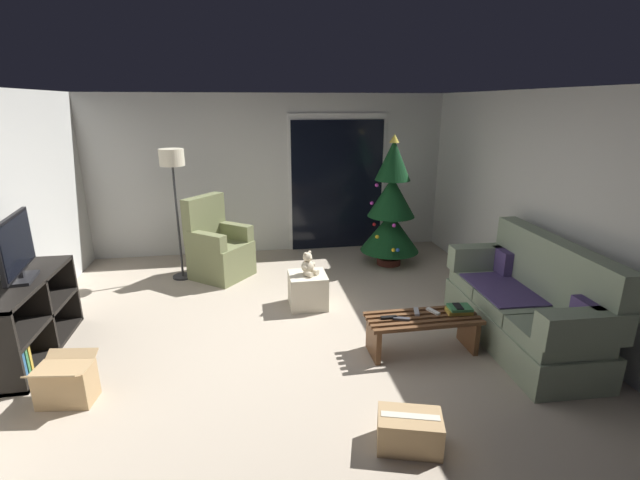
% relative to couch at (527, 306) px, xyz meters
% --- Properties ---
extents(ground_plane, '(7.00, 7.00, 0.00)m').
position_rel_couch_xyz_m(ground_plane, '(-2.32, 0.42, -0.40)').
color(ground_plane, '#B2A38E').
extents(wall_back, '(5.72, 0.12, 2.50)m').
position_rel_couch_xyz_m(wall_back, '(-2.32, 3.48, 0.85)').
color(wall_back, beige).
rests_on(wall_back, ground).
extents(wall_right, '(0.12, 6.00, 2.50)m').
position_rel_couch_xyz_m(wall_right, '(0.54, 0.42, 0.85)').
color(wall_right, beige).
rests_on(wall_right, ground).
extents(patio_door_frame, '(1.60, 0.02, 2.20)m').
position_rel_couch_xyz_m(patio_door_frame, '(-1.25, 3.41, 0.70)').
color(patio_door_frame, silver).
rests_on(patio_door_frame, ground).
extents(patio_door_glass, '(1.50, 0.02, 2.10)m').
position_rel_couch_xyz_m(patio_door_glass, '(-1.25, 3.39, 0.65)').
color(patio_door_glass, black).
rests_on(patio_door_glass, ground).
extents(couch, '(0.86, 1.97, 1.08)m').
position_rel_couch_xyz_m(couch, '(0.00, 0.00, 0.00)').
color(couch, gray).
rests_on(couch, ground).
extents(coffee_table, '(1.10, 0.40, 0.38)m').
position_rel_couch_xyz_m(coffee_table, '(-1.10, -0.01, -0.15)').
color(coffee_table, brown).
rests_on(coffee_table, ground).
extents(remote_graphite, '(0.16, 0.09, 0.02)m').
position_rel_couch_xyz_m(remote_graphite, '(-1.33, -0.03, -0.01)').
color(remote_graphite, '#333338').
rests_on(remote_graphite, coffee_table).
extents(remote_black, '(0.16, 0.05, 0.02)m').
position_rel_couch_xyz_m(remote_black, '(-1.44, 0.01, -0.01)').
color(remote_black, black).
rests_on(remote_black, coffee_table).
extents(remote_silver, '(0.08, 0.16, 0.02)m').
position_rel_couch_xyz_m(remote_silver, '(-1.13, 0.09, -0.01)').
color(remote_silver, '#ADADB2').
rests_on(remote_silver, coffee_table).
extents(remote_white, '(0.10, 0.16, 0.02)m').
position_rel_couch_xyz_m(remote_white, '(-0.97, 0.07, -0.01)').
color(remote_white, silver).
rests_on(remote_white, coffee_table).
extents(book_stack, '(0.25, 0.19, 0.07)m').
position_rel_couch_xyz_m(book_stack, '(-0.72, 0.01, 0.01)').
color(book_stack, '#B79333').
rests_on(book_stack, coffee_table).
extents(cell_phone, '(0.08, 0.15, 0.01)m').
position_rel_couch_xyz_m(cell_phone, '(-0.74, 0.01, 0.05)').
color(cell_phone, black).
rests_on(cell_phone, book_stack).
extents(christmas_tree, '(0.87, 0.89, 1.94)m').
position_rel_couch_xyz_m(christmas_tree, '(-0.63, 2.45, 0.46)').
color(christmas_tree, '#4C1E19').
rests_on(christmas_tree, ground).
extents(armchair, '(0.96, 0.96, 1.13)m').
position_rel_couch_xyz_m(armchair, '(-3.15, 2.38, 0.00)').
color(armchair, olive).
rests_on(armchair, ground).
extents(floor_lamp, '(0.32, 0.32, 1.78)m').
position_rel_couch_xyz_m(floor_lamp, '(-3.66, 2.41, 1.11)').
color(floor_lamp, '#2D2D30').
rests_on(floor_lamp, ground).
extents(media_shelf, '(0.40, 1.40, 0.77)m').
position_rel_couch_xyz_m(media_shelf, '(-4.85, 0.53, -0.03)').
color(media_shelf, black).
rests_on(media_shelf, ground).
extents(television, '(0.25, 0.84, 0.61)m').
position_rel_couch_xyz_m(television, '(-4.81, 0.58, 0.69)').
color(television, black).
rests_on(television, media_shelf).
extents(ottoman, '(0.44, 0.44, 0.41)m').
position_rel_couch_xyz_m(ottoman, '(-2.05, 1.20, -0.20)').
color(ottoman, beige).
rests_on(ottoman, ground).
extents(teddy_bear_cream, '(0.21, 0.22, 0.29)m').
position_rel_couch_xyz_m(teddy_bear_cream, '(-2.05, 1.20, 0.13)').
color(teddy_bear_cream, beige).
rests_on(teddy_bear_cream, ottoman).
extents(cardboard_box_taped_mid_floor, '(0.51, 0.40, 0.26)m').
position_rel_couch_xyz_m(cardboard_box_taped_mid_floor, '(-1.67, -1.21, -0.27)').
color(cardboard_box_taped_mid_floor, tan).
rests_on(cardboard_box_taped_mid_floor, ground).
extents(cardboard_box_open_near_shelf, '(0.45, 0.46, 0.38)m').
position_rel_couch_xyz_m(cardboard_box_open_near_shelf, '(-4.25, -0.27, -0.23)').
color(cardboard_box_open_near_shelf, tan).
rests_on(cardboard_box_open_near_shelf, ground).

